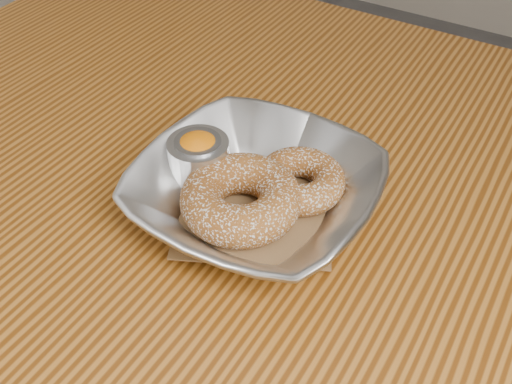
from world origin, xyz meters
The scene contains 6 objects.
table centered at (0.00, 0.00, 0.65)m, with size 1.20×0.80×0.75m.
serving_bowl centered at (-0.03, -0.06, 0.78)m, with size 0.22×0.22×0.06m, color silver.
parchment centered at (-0.03, -0.06, 0.76)m, with size 0.14×0.14×0.00m, color brown.
donut_back centered at (0.00, -0.02, 0.78)m, with size 0.09×0.09×0.03m, color brown.
donut_front centered at (-0.04, -0.08, 0.78)m, with size 0.11×0.11×0.04m, color brown.
ramekin centered at (-0.10, -0.05, 0.79)m, with size 0.06×0.06×0.05m.
Camera 1 is at (0.19, -0.42, 1.16)m, focal length 42.00 mm.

